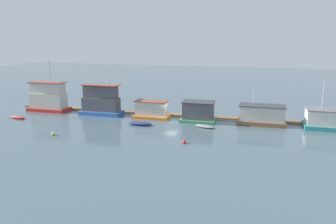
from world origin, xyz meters
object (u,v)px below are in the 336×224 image
(houseboat_red, at_px, (48,97))
(buoy_red, at_px, (184,142))
(houseboat_teal, at_px, (322,119))
(mooring_post_near_left, at_px, (63,107))
(buoy_yellow, at_px, (53,134))
(dinghy_red, at_px, (18,117))
(dinghy_navy, at_px, (140,123))
(houseboat_orange, at_px, (151,110))
(dinghy_grey, at_px, (205,126))
(houseboat_blue, at_px, (101,101))
(houseboat_brown, at_px, (262,115))
(houseboat_green, at_px, (198,112))

(houseboat_red, xyz_separation_m, buoy_red, (28.43, -12.21, -2.25))
(houseboat_teal, distance_m, mooring_post_near_left, 44.68)
(mooring_post_near_left, distance_m, buoy_yellow, 16.80)
(houseboat_red, xyz_separation_m, dinghy_red, (-1.56, -6.59, -2.24))
(houseboat_teal, bearing_deg, dinghy_red, -171.98)
(dinghy_navy, height_order, mooring_post_near_left, mooring_post_near_left)
(houseboat_orange, xyz_separation_m, buoy_yellow, (-10.06, -13.56, -1.10))
(houseboat_red, bearing_deg, houseboat_teal, 0.29)
(dinghy_grey, bearing_deg, dinghy_red, -175.26)
(houseboat_blue, xyz_separation_m, houseboat_teal, (36.07, 0.47, -0.91))
(houseboat_orange, xyz_separation_m, dinghy_grey, (9.76, -3.95, -1.15))
(dinghy_red, bearing_deg, houseboat_blue, 27.17)
(houseboat_blue, bearing_deg, houseboat_orange, 1.27)
(dinghy_red, height_order, dinghy_grey, dinghy_red)
(houseboat_orange, relative_size, buoy_red, 13.09)
(mooring_post_near_left, bearing_deg, dinghy_navy, -20.38)
(dinghy_red, bearing_deg, buoy_yellow, -31.20)
(dinghy_grey, height_order, mooring_post_near_left, mooring_post_near_left)
(buoy_red, bearing_deg, buoy_yellow, -175.74)
(houseboat_orange, bearing_deg, houseboat_brown, 1.09)
(dinghy_grey, bearing_deg, houseboat_green, 115.23)
(houseboat_green, relative_size, dinghy_grey, 1.71)
(dinghy_grey, distance_m, buoy_yellow, 22.02)
(dinghy_red, xyz_separation_m, dinghy_grey, (31.38, 2.60, -0.04))
(buoy_yellow, bearing_deg, houseboat_brown, 26.31)
(houseboat_blue, height_order, houseboat_teal, houseboat_blue)
(dinghy_navy, distance_m, mooring_post_near_left, 18.80)
(houseboat_green, xyz_separation_m, dinghy_red, (-29.75, -6.05, -1.32))
(houseboat_orange, distance_m, dinghy_grey, 10.59)
(dinghy_red, bearing_deg, houseboat_teal, 8.02)
(dinghy_grey, bearing_deg, houseboat_red, 172.39)
(buoy_red, bearing_deg, houseboat_green, 91.18)
(houseboat_orange, distance_m, dinghy_navy, 5.33)
(buoy_yellow, bearing_deg, houseboat_orange, 53.43)
(houseboat_brown, bearing_deg, buoy_red, -127.69)
(houseboat_red, relative_size, houseboat_green, 1.67)
(dinghy_navy, xyz_separation_m, buoy_red, (8.59, -6.97, -0.03))
(dinghy_grey, bearing_deg, buoy_yellow, -154.15)
(houseboat_green, xyz_separation_m, mooring_post_near_left, (-25.97, 1.84, -0.95))
(houseboat_red, bearing_deg, houseboat_orange, -0.08)
(houseboat_green, relative_size, houseboat_brown, 0.77)
(houseboat_brown, xyz_separation_m, mooring_post_near_left, (-35.89, 0.99, -0.85))
(dinghy_navy, height_order, dinghy_grey, dinghy_navy)
(houseboat_red, bearing_deg, dinghy_red, -103.35)
(houseboat_red, relative_size, houseboat_blue, 1.18)
(houseboat_red, bearing_deg, buoy_red, -23.24)
(buoy_yellow, bearing_deg, houseboat_blue, 86.50)
(houseboat_blue, bearing_deg, buoy_yellow, -93.50)
(houseboat_red, xyz_separation_m, houseboat_orange, (20.06, -0.03, -1.13))
(dinghy_grey, height_order, buoy_yellow, buoy_yellow)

